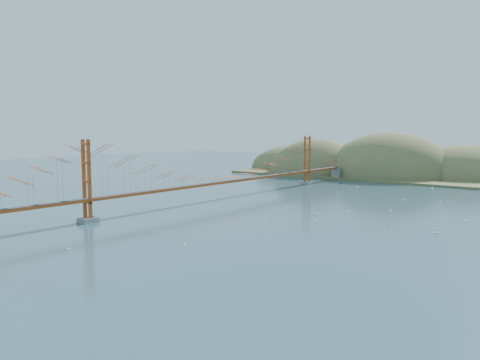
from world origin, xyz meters
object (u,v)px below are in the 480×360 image
Objects in this scene: sailboat_1 at (348,212)px; sailboat_0 at (316,221)px; sailboat_2 at (389,224)px; bridge at (227,162)px.

sailboat_1 reaches higher than sailboat_0.
bridge is at bearing 170.91° from sailboat_2.
sailboat_0 is at bearing -21.30° from bridge.
sailboat_1 is 9.66m from sailboat_0.
sailboat_1 is at bearing 87.79° from sailboat_0.
bridge is 155.86× the size of sailboat_0.
sailboat_1 is 10.09m from sailboat_2.
bridge reaches higher than sailboat_0.
bridge is 26.06m from sailboat_1.
sailboat_2 is at bearing -9.09° from bridge.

